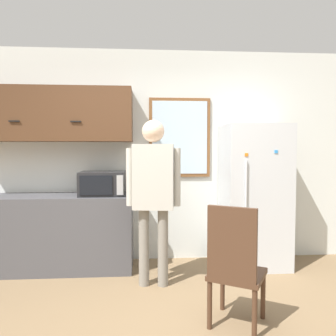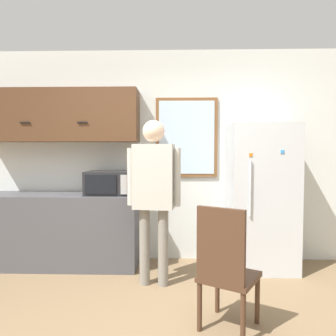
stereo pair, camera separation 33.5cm
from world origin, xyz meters
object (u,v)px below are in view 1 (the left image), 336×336
Objects in this scene: microwave at (103,183)px; chair at (235,264)px; person at (153,185)px; refrigerator at (254,196)px.

chair is (1.21, -1.42, -0.50)m from microwave.
chair is at bearing -49.73° from microwave.
chair is at bearing -48.07° from person.
refrigerator reaches higher than chair.
refrigerator is at bearing -0.36° from microwave.
microwave is 0.53× the size of chair.
chair is (-0.63, -1.41, -0.34)m from refrigerator.
microwave is 0.30× the size of person.
refrigerator reaches higher than microwave.
refrigerator is 1.74× the size of chair.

